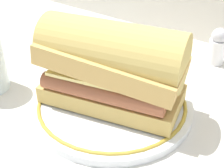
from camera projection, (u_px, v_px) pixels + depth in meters
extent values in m
plane|color=silver|center=(95.00, 117.00, 0.49)|extent=(1.50, 1.50, 0.00)
cylinder|color=white|center=(112.00, 105.00, 0.51)|extent=(0.25, 0.25, 0.01)
torus|color=#B29333|center=(112.00, 102.00, 0.50)|extent=(0.23, 0.23, 0.01)
cube|color=tan|center=(112.00, 93.00, 0.49)|extent=(0.22, 0.14, 0.03)
cylinder|color=#945336|center=(101.00, 93.00, 0.45)|extent=(0.19, 0.06, 0.03)
cylinder|color=brown|center=(108.00, 84.00, 0.47)|extent=(0.19, 0.06, 0.03)
cylinder|color=brown|center=(115.00, 75.00, 0.49)|extent=(0.19, 0.06, 0.03)
cylinder|color=brown|center=(122.00, 67.00, 0.51)|extent=(0.19, 0.06, 0.03)
cube|color=#EAD67A|center=(112.00, 70.00, 0.47)|extent=(0.19, 0.13, 0.01)
cube|color=tan|center=(112.00, 60.00, 0.46)|extent=(0.23, 0.14, 0.05)
cylinder|color=tan|center=(112.00, 51.00, 0.45)|extent=(0.22, 0.13, 0.08)
cylinder|color=white|center=(216.00, 52.00, 0.62)|extent=(0.03, 0.03, 0.05)
sphere|color=silver|center=(220.00, 36.00, 0.60)|extent=(0.03, 0.03, 0.03)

